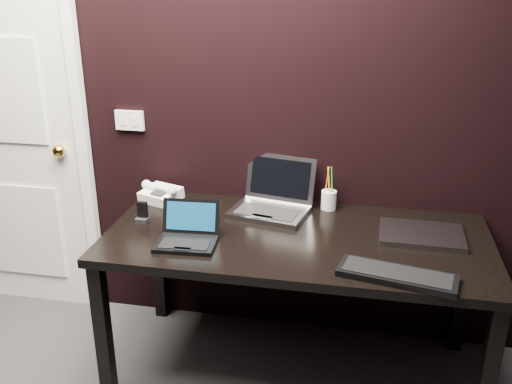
% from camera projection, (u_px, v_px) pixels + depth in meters
% --- Properties ---
extents(wall_back, '(4.00, 0.00, 4.00)m').
position_uv_depth(wall_back, '(249.00, 90.00, 2.74)').
color(wall_back, black).
rests_on(wall_back, ground).
extents(door, '(0.99, 0.10, 2.14)m').
position_uv_depth(door, '(2.00, 128.00, 3.06)').
color(door, white).
rests_on(door, ground).
extents(wall_switch, '(0.15, 0.02, 0.10)m').
position_uv_depth(wall_switch, '(130.00, 120.00, 2.91)').
color(wall_switch, silver).
rests_on(wall_switch, wall_back).
extents(desk, '(1.70, 0.80, 0.74)m').
position_uv_depth(desk, '(296.00, 251.00, 2.56)').
color(desk, black).
rests_on(desk, ground).
extents(netbook, '(0.27, 0.24, 0.16)m').
position_uv_depth(netbook, '(187.00, 236.00, 2.45)').
color(netbook, black).
rests_on(netbook, desk).
extents(silver_laptop, '(0.41, 0.38, 0.24)m').
position_uv_depth(silver_laptop, '(272.00, 202.00, 2.77)').
color(silver_laptop, gray).
rests_on(silver_laptop, desk).
extents(ext_keyboard, '(0.47, 0.24, 0.03)m').
position_uv_depth(ext_keyboard, '(397.00, 275.00, 2.18)').
color(ext_keyboard, black).
rests_on(ext_keyboard, desk).
extents(closed_laptop, '(0.37, 0.27, 0.02)m').
position_uv_depth(closed_laptop, '(422.00, 235.00, 2.51)').
color(closed_laptop, gray).
rests_on(closed_laptop, desk).
extents(desk_phone, '(0.22, 0.21, 0.11)m').
position_uv_depth(desk_phone, '(161.00, 194.00, 2.89)').
color(desk_phone, white).
rests_on(desk_phone, desk).
extents(mobile_phone, '(0.06, 0.05, 0.10)m').
position_uv_depth(mobile_phone, '(142.00, 214.00, 2.66)').
color(mobile_phone, black).
rests_on(mobile_phone, desk).
extents(pen_cup, '(0.09, 0.09, 0.22)m').
position_uv_depth(pen_cup, '(329.00, 199.00, 2.79)').
color(pen_cup, silver).
rests_on(pen_cup, desk).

